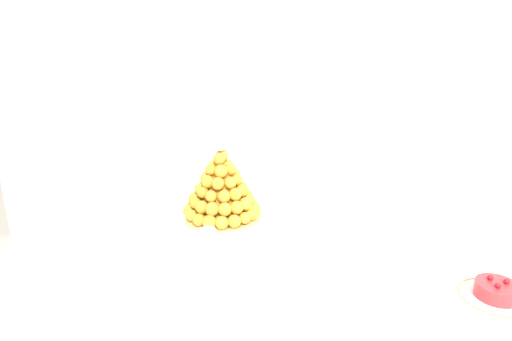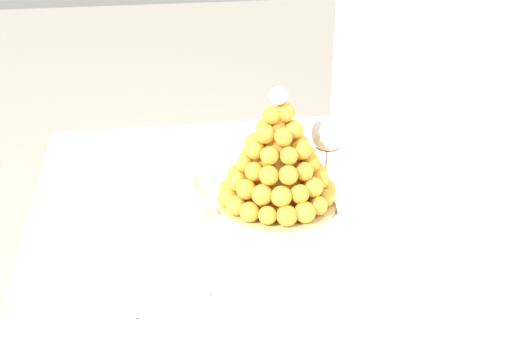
{
  "view_description": "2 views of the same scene",
  "coord_description": "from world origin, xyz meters",
  "px_view_note": "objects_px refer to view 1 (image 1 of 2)",
  "views": [
    {
      "loc": [
        0.32,
        -1.17,
        1.39
      ],
      "look_at": [
        -0.19,
        0.05,
        0.97
      ],
      "focal_mm": 30.47,
      "sensor_mm": 36.0,
      "label": 1
    },
    {
      "loc": [
        0.96,
        -0.2,
        1.52
      ],
      "look_at": [
        -0.14,
        -0.02,
        0.96
      ],
      "focal_mm": 46.39,
      "sensor_mm": 36.0,
      "label": 2
    }
  ],
  "objects_px": {
    "dessert_cup_mid_left": "(172,229)",
    "macaron_goblet": "(410,197)",
    "serving_tray": "(223,231)",
    "creme_brulee_ramekin": "(176,215)",
    "dessert_cup_centre": "(208,237)",
    "croquembouche": "(222,189)",
    "dessert_cup_left": "(138,225)",
    "fruit_tart_plate": "(496,293)",
    "wine_glass": "(222,170)",
    "dessert_cup_mid_right": "(248,244)",
    "dessert_cup_right": "(286,253)"
  },
  "relations": [
    {
      "from": "dessert_cup_right",
      "to": "fruit_tart_plate",
      "type": "height_order",
      "value": "dessert_cup_right"
    },
    {
      "from": "dessert_cup_left",
      "to": "dessert_cup_mid_left",
      "type": "relative_size",
      "value": 0.96
    },
    {
      "from": "dessert_cup_left",
      "to": "dessert_cup_centre",
      "type": "distance_m",
      "value": 0.25
    },
    {
      "from": "dessert_cup_mid_left",
      "to": "creme_brulee_ramekin",
      "type": "height_order",
      "value": "dessert_cup_mid_left"
    },
    {
      "from": "fruit_tart_plate",
      "to": "wine_glass",
      "type": "height_order",
      "value": "wine_glass"
    },
    {
      "from": "croquembouche",
      "to": "creme_brulee_ramekin",
      "type": "relative_size",
      "value": 3.16
    },
    {
      "from": "dessert_cup_right",
      "to": "dessert_cup_mid_left",
      "type": "bearing_deg",
      "value": 179.22
    },
    {
      "from": "serving_tray",
      "to": "creme_brulee_ramekin",
      "type": "distance_m",
      "value": 0.19
    },
    {
      "from": "dessert_cup_mid_left",
      "to": "macaron_goblet",
      "type": "xyz_separation_m",
      "value": [
        0.67,
        0.23,
        0.12
      ]
    },
    {
      "from": "macaron_goblet",
      "to": "wine_glass",
      "type": "xyz_separation_m",
      "value": [
        -0.66,
        0.1,
        -0.03
      ]
    },
    {
      "from": "creme_brulee_ramekin",
      "to": "wine_glass",
      "type": "xyz_separation_m",
      "value": [
        0.08,
        0.2,
        0.11
      ]
    },
    {
      "from": "serving_tray",
      "to": "dessert_cup_mid_right",
      "type": "relative_size",
      "value": 13.16
    },
    {
      "from": "croquembouche",
      "to": "fruit_tart_plate",
      "type": "distance_m",
      "value": 0.84
    },
    {
      "from": "dessert_cup_centre",
      "to": "creme_brulee_ramekin",
      "type": "bearing_deg",
      "value": 146.92
    },
    {
      "from": "dessert_cup_left",
      "to": "fruit_tart_plate",
      "type": "height_order",
      "value": "dessert_cup_left"
    },
    {
      "from": "dessert_cup_mid_left",
      "to": "dessert_cup_left",
      "type": "bearing_deg",
      "value": -176.55
    },
    {
      "from": "dessert_cup_left",
      "to": "creme_brulee_ramekin",
      "type": "height_order",
      "value": "dessert_cup_left"
    },
    {
      "from": "dessert_cup_centre",
      "to": "dessert_cup_right",
      "type": "bearing_deg",
      "value": -1.63
    },
    {
      "from": "dessert_cup_left",
      "to": "fruit_tart_plate",
      "type": "distance_m",
      "value": 1.02
    },
    {
      "from": "serving_tray",
      "to": "dessert_cup_mid_left",
      "type": "distance_m",
      "value": 0.16
    },
    {
      "from": "fruit_tart_plate",
      "to": "dessert_cup_mid_right",
      "type": "bearing_deg",
      "value": -177.92
    },
    {
      "from": "dessert_cup_centre",
      "to": "dessert_cup_mid_left",
      "type": "bearing_deg",
      "value": -179.05
    },
    {
      "from": "dessert_cup_mid_right",
      "to": "macaron_goblet",
      "type": "relative_size",
      "value": 0.19
    },
    {
      "from": "dessert_cup_mid_left",
      "to": "fruit_tart_plate",
      "type": "relative_size",
      "value": 0.36
    },
    {
      "from": "croquembouche",
      "to": "dessert_cup_mid_right",
      "type": "relative_size",
      "value": 5.39
    },
    {
      "from": "serving_tray",
      "to": "creme_brulee_ramekin",
      "type": "xyz_separation_m",
      "value": [
        -0.19,
        0.02,
        0.02
      ]
    },
    {
      "from": "macaron_goblet",
      "to": "dessert_cup_centre",
      "type": "bearing_deg",
      "value": -157.56
    },
    {
      "from": "dessert_cup_centre",
      "to": "fruit_tart_plate",
      "type": "distance_m",
      "value": 0.77
    },
    {
      "from": "serving_tray",
      "to": "fruit_tart_plate",
      "type": "height_order",
      "value": "fruit_tart_plate"
    },
    {
      "from": "dessert_cup_centre",
      "to": "wine_glass",
      "type": "height_order",
      "value": "wine_glass"
    },
    {
      "from": "dessert_cup_mid_right",
      "to": "dessert_cup_right",
      "type": "relative_size",
      "value": 0.9
    },
    {
      "from": "dessert_cup_right",
      "to": "fruit_tart_plate",
      "type": "bearing_deg",
      "value": 3.68
    },
    {
      "from": "croquembouche",
      "to": "dessert_cup_left",
      "type": "distance_m",
      "value": 0.3
    },
    {
      "from": "croquembouche",
      "to": "macaron_goblet",
      "type": "distance_m",
      "value": 0.6
    },
    {
      "from": "croquembouche",
      "to": "dessert_cup_left",
      "type": "height_order",
      "value": "croquembouche"
    },
    {
      "from": "dessert_cup_left",
      "to": "dessert_cup_right",
      "type": "bearing_deg",
      "value": 0.29
    },
    {
      "from": "macaron_goblet",
      "to": "fruit_tart_plate",
      "type": "xyz_separation_m",
      "value": [
        0.22,
        -0.2,
        -0.14
      ]
    },
    {
      "from": "dessert_cup_centre",
      "to": "wine_glass",
      "type": "xyz_separation_m",
      "value": [
        -0.11,
        0.33,
        0.1
      ]
    },
    {
      "from": "dessert_cup_centre",
      "to": "fruit_tart_plate",
      "type": "bearing_deg",
      "value": 1.97
    },
    {
      "from": "dessert_cup_mid_right",
      "to": "serving_tray",
      "type": "bearing_deg",
      "value": 143.07
    },
    {
      "from": "serving_tray",
      "to": "dessert_cup_mid_left",
      "type": "bearing_deg",
      "value": -139.16
    },
    {
      "from": "creme_brulee_ramekin",
      "to": "dessert_cup_centre",
      "type": "bearing_deg",
      "value": -33.08
    },
    {
      "from": "creme_brulee_ramekin",
      "to": "wine_glass",
      "type": "distance_m",
      "value": 0.24
    },
    {
      "from": "fruit_tart_plate",
      "to": "wine_glass",
      "type": "relative_size",
      "value": 0.97
    },
    {
      "from": "fruit_tart_plate",
      "to": "croquembouche",
      "type": "bearing_deg",
      "value": 168.35
    },
    {
      "from": "wine_glass",
      "to": "croquembouche",
      "type": "bearing_deg",
      "value": -64.17
    },
    {
      "from": "croquembouche",
      "to": "creme_brulee_ramekin",
      "type": "bearing_deg",
      "value": -152.84
    },
    {
      "from": "dessert_cup_left",
      "to": "dessert_cup_mid_left",
      "type": "height_order",
      "value": "dessert_cup_mid_left"
    },
    {
      "from": "macaron_goblet",
      "to": "wine_glass",
      "type": "relative_size",
      "value": 1.47
    },
    {
      "from": "dessert_cup_mid_right",
      "to": "wine_glass",
      "type": "distance_m",
      "value": 0.42
    }
  ]
}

